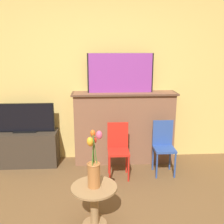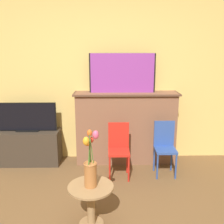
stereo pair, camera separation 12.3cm
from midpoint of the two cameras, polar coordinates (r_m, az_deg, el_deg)
name	(u,v)px [view 1 (the left image)]	position (r m, az deg, el deg)	size (l,w,h in m)	color
wall_back	(100,72)	(3.98, -3.63, 8.66)	(8.00, 0.06, 2.70)	#E0BC66
fireplace_mantel	(124,127)	(3.96, 1.74, -3.18)	(1.53, 0.37, 1.07)	brown
painting	(120,73)	(3.80, 0.91, 8.47)	(0.95, 0.03, 0.56)	black
tv_stand	(27,148)	(4.16, -18.87, -7.45)	(0.92, 0.38, 0.51)	#382D23
tv_monitor	(24,118)	(4.02, -19.37, -1.31)	(0.86, 0.12, 0.43)	black
chair_red	(118,146)	(3.54, 0.35, -7.52)	(0.28, 0.28, 0.74)	red
chair_blue	(163,144)	(3.69, 10.21, -6.84)	(0.28, 0.28, 0.74)	#2D4C99
side_table	(94,200)	(2.69, -5.25, -18.52)	(0.44, 0.44, 0.43)	#99754C
vase_tulips	(94,166)	(2.52, -5.41, -11.70)	(0.15, 0.21, 0.55)	#AD6B38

